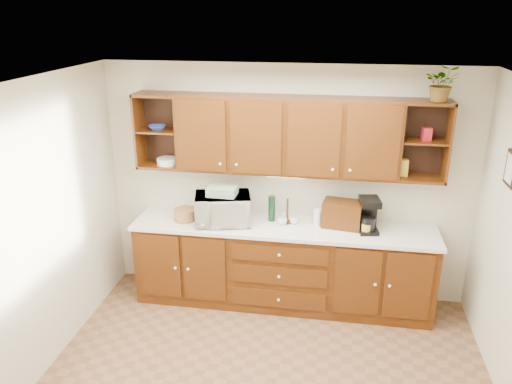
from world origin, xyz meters
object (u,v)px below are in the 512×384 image
(microwave, at_px, (223,209))
(coffee_maker, at_px, (369,215))
(potted_plant, at_px, (442,83))
(bread_box, at_px, (342,214))

(microwave, relative_size, coffee_maker, 1.60)
(potted_plant, bearing_deg, bread_box, 179.70)
(coffee_maker, height_order, potted_plant, potted_plant)
(microwave, distance_m, bread_box, 1.27)
(microwave, distance_m, coffee_maker, 1.53)
(bread_box, xyz_separation_m, coffee_maker, (0.27, -0.06, 0.03))
(microwave, height_order, bread_box, microwave)
(microwave, xyz_separation_m, potted_plant, (2.10, 0.11, 1.36))
(coffee_maker, xyz_separation_m, potted_plant, (0.57, 0.06, 1.35))
(coffee_maker, relative_size, potted_plant, 1.06)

